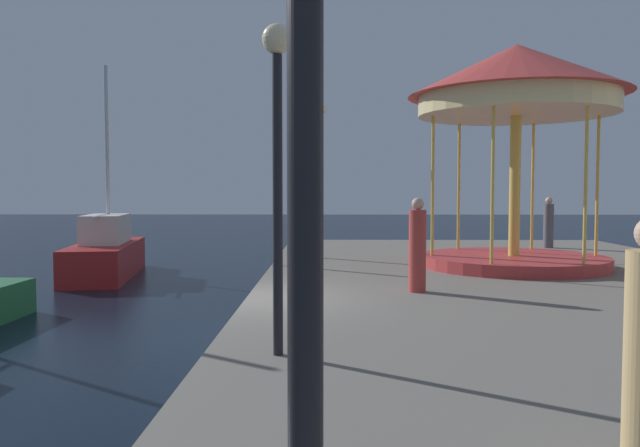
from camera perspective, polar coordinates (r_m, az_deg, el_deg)
ground_plane at (r=11.86m, az=-6.77°, el=-10.59°), size 120.00×120.00×0.00m
quay_dock at (r=12.53m, az=22.43°, el=-8.18°), size 12.21×26.87×0.80m
sailboat_red at (r=21.14m, az=-19.19°, el=-2.58°), size 2.57×5.74×6.88m
carousel at (r=16.91m, az=17.69°, el=10.80°), size 5.55×5.55×5.73m
lamp_post_mid_promenade at (r=7.45m, az=-3.96°, el=8.82°), size 0.36×0.36×3.97m
lamp_post_far_end at (r=18.17m, az=0.05°, el=6.51°), size 0.36×0.36×4.54m
bollard_north at (r=19.81m, az=-2.53°, el=-2.13°), size 0.24×0.24×0.40m
bollard_center at (r=19.02m, az=-2.24°, el=-2.34°), size 0.24×0.24×0.40m
bollard_south at (r=20.67m, az=-1.69°, el=-1.91°), size 0.24×0.24×0.40m
person_near_carousel at (r=22.87m, az=20.37°, el=-0.05°), size 0.34×0.34×1.76m
person_mid_promenade at (r=12.26m, az=8.99°, el=-2.23°), size 0.34×0.34×1.85m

